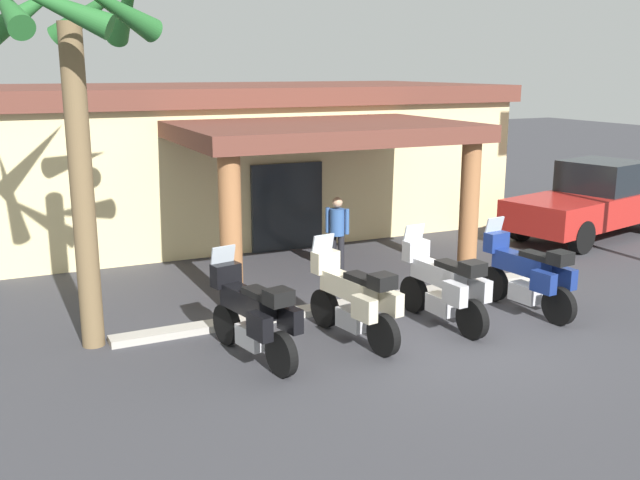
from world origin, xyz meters
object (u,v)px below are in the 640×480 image
object	(u,v)px
motorcycle_blue	(527,275)
motel_building	(242,154)
pickup_truck_red	(593,201)
motorcycle_cream	(354,300)
palm_tree_roadside	(75,65)
motorcycle_black	(253,316)
pedestrian	(337,229)
motorcycle_silver	(443,286)

from	to	relation	value
motorcycle_blue	motel_building	bearing A→B (deg)	5.52
pickup_truck_red	motel_building	bearing A→B (deg)	131.29
motorcycle_cream	motorcycle_blue	size ratio (longest dim) A/B	1.00
pickup_truck_red	palm_tree_roadside	size ratio (longest dim) A/B	0.94
motorcycle_black	motorcycle_blue	world-z (taller)	same
pedestrian	palm_tree_roadside	distance (m)	6.73
motorcycle_silver	pedestrian	size ratio (longest dim) A/B	1.36
motorcycle_blue	palm_tree_roadside	size ratio (longest dim) A/B	0.38
motel_building	palm_tree_roadside	size ratio (longest dim) A/B	2.33
motorcycle_cream	motorcycle_silver	size ratio (longest dim) A/B	1.00
motorcycle_black	pickup_truck_red	size ratio (longest dim) A/B	0.40
motorcycle_silver	pedestrian	bearing A→B (deg)	-2.71
motorcycle_cream	motorcycle_silver	bearing A→B (deg)	-99.45
motorcycle_black	motorcycle_cream	distance (m)	1.73
motorcycle_black	palm_tree_roadside	xyz separation A→B (m)	(-2.05, 1.66, 3.65)
motorcycle_cream	motorcycle_silver	distance (m)	1.72
motorcycle_cream	motorcycle_silver	world-z (taller)	same
motel_building	pedestrian	bearing A→B (deg)	-87.73
motel_building	palm_tree_roadside	xyz separation A→B (m)	(-5.34, -7.65, 2.38)
pedestrian	pickup_truck_red	size ratio (longest dim) A/B	0.30
motorcycle_silver	pickup_truck_red	size ratio (longest dim) A/B	0.40
motorcycle_cream	motorcycle_blue	bearing A→B (deg)	-101.14
motorcycle_silver	motorcycle_blue	xyz separation A→B (m)	(1.73, -0.12, 0.00)
motorcycle_blue	pedestrian	world-z (taller)	pedestrian
motorcycle_silver	palm_tree_roadside	xyz separation A→B (m)	(-5.50, 1.66, 3.65)
motorcycle_black	motorcycle_silver	size ratio (longest dim) A/B	0.99
pedestrian	pickup_truck_red	distance (m)	7.51
motorcycle_black	pedestrian	bearing A→B (deg)	-52.71
motorcycle_black	motorcycle_silver	world-z (taller)	same
palm_tree_roadside	pedestrian	bearing A→B (deg)	21.11
motorcycle_black	motorcycle_cream	world-z (taller)	same
motel_building	motorcycle_blue	world-z (taller)	motel_building
pickup_truck_red	motorcycle_cream	bearing A→B (deg)	-170.26
motorcycle_black	motorcycle_blue	size ratio (longest dim) A/B	0.99
motorcycle_silver	motorcycle_blue	world-z (taller)	same
palm_tree_roadside	motel_building	bearing A→B (deg)	55.08
motel_building	pedestrian	world-z (taller)	motel_building
motorcycle_blue	pickup_truck_red	size ratio (longest dim) A/B	0.40
pedestrian	palm_tree_roadside	bearing A→B (deg)	157.88
motorcycle_cream	pickup_truck_red	world-z (taller)	pickup_truck_red
pedestrian	motorcycle_cream	bearing A→B (deg)	-157.05
pickup_truck_red	palm_tree_roadside	world-z (taller)	palm_tree_roadside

